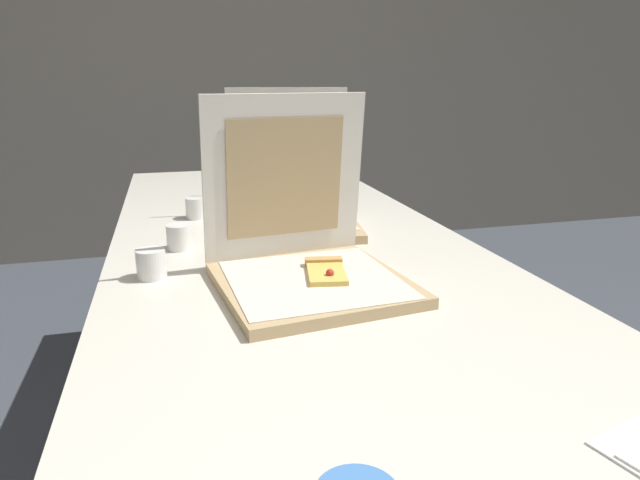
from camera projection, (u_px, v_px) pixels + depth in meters
wall_back at (209, 51)px, 3.52m from camera, size 10.00×0.10×2.60m
table at (294, 261)px, 1.39m from camera, size 0.88×2.38×0.74m
pizza_box_front at (306, 259)px, 1.10m from camera, size 0.39×0.39×0.37m
pizza_box_middle at (292, 206)px, 1.54m from camera, size 0.39×0.40×0.37m
cup_white_near_center at (151, 264)px, 1.14m from camera, size 0.06×0.06×0.06m
cup_white_mid at (179, 237)px, 1.33m from camera, size 0.06×0.06×0.06m
cup_white_far at (196, 208)px, 1.62m from camera, size 0.06×0.06×0.06m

